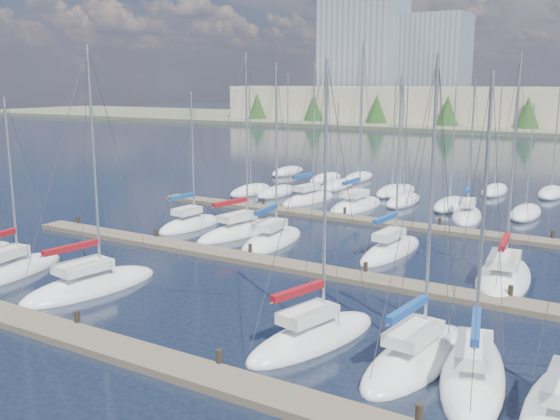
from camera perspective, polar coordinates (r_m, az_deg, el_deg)
The scene contains 19 objects.
ground at distance 77.89m, azimuth 17.91°, elevation 2.91°, with size 400.00×400.00×0.00m, color #181F30.
dock_near at distance 26.86m, azimuth -13.75°, elevation -12.52°, with size 44.00×1.93×1.10m.
dock_mid at distance 37.35m, azimuth 1.61°, elevation -5.26°, with size 44.00×1.93×1.10m.
dock_far at distance 49.61m, azimuth 9.67°, elevation -1.19°, with size 44.00×1.93×1.10m.
sailboat_f at distance 25.37m, azimuth 17.21°, elevation -14.13°, with size 4.17×8.73×12.14m.
sailboat_k at distance 41.51m, azimuth 10.10°, elevation -3.66°, with size 2.58×8.03×12.22m.
sailboat_o at distance 56.12m, azimuth 6.96°, elevation 0.41°, with size 3.18×8.32×15.35m.
sailboat_p at distance 53.73m, azimuth 16.70°, elevation -0.50°, with size 3.62×7.23×12.00m.
sailboat_e at distance 26.17m, azimuth 12.38°, elevation -13.04°, with size 3.39×8.21×12.79m.
sailboat_n at distance 58.74m, azimuth 2.66°, elevation 0.99°, with size 3.31×7.68×13.55m.
sailboat_h at distance 48.69m, azimuth -8.24°, elevation -1.35°, with size 2.76×6.46×11.04m.
sailboat_c at distance 35.50m, azimuth -16.93°, elevation -6.64°, with size 4.20×8.53×13.62m.
sailboat_l at distance 37.57m, azimuth 19.75°, elevation -5.82°, with size 3.84×9.08×13.28m.
sailboat_i at distance 46.21m, azimuth -3.59°, elevation -1.94°, with size 3.79×8.75×13.84m.
sailboat_j at distance 43.52m, azimuth -0.71°, elevation -2.78°, with size 3.48×7.94×13.03m.
sailboat_d at distance 27.44m, azimuth 3.05°, elevation -11.57°, with size 4.14×7.98×12.63m.
sailboat_b at distance 39.67m, azimuth -23.42°, elevation -5.19°, with size 3.64×8.06×10.94m.
distant_boats at distance 63.71m, azimuth 10.65°, elevation 1.72°, with size 36.93×20.75×13.30m.
shoreline at distance 167.75m, azimuth 20.99°, elevation 9.61°, with size 400.00×60.00×38.00m.
Camera 1 is at (17.69, -15.06, 10.96)m, focal length 40.00 mm.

